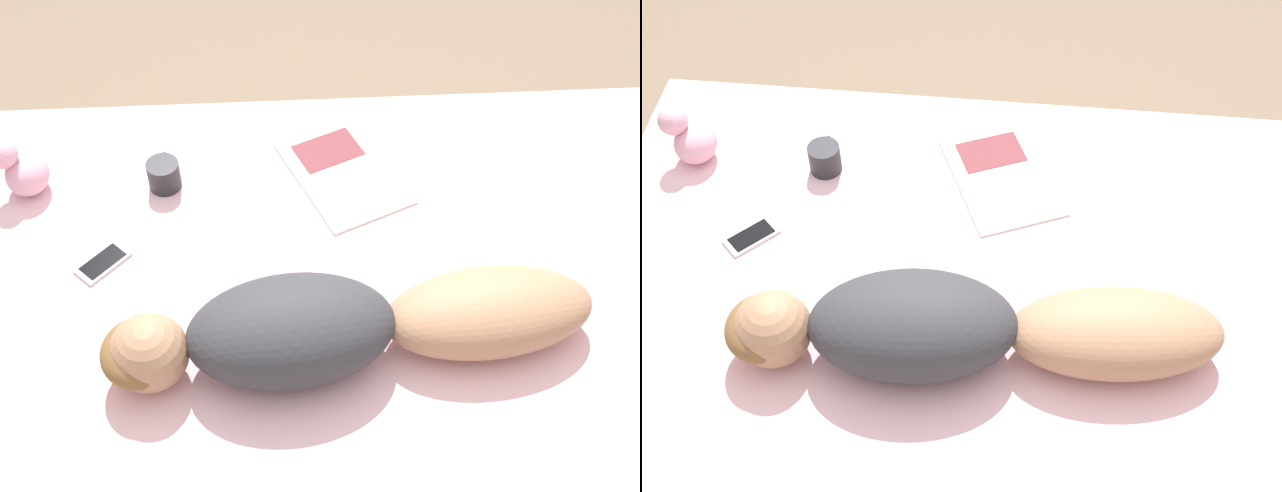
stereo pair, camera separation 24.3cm
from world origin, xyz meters
TOP-DOWN VIEW (x-y plane):
  - ground_plane at (0.00, 0.00)m, footprint 12.00×12.00m
  - bed at (0.00, 0.00)m, footprint 1.65×2.21m
  - person at (-0.17, 0.01)m, footprint 0.38×1.25m
  - open_magazine at (0.46, -0.06)m, footprint 0.49×0.42m
  - coffee_mug at (0.44, 0.47)m, footprint 0.13×0.10m
  - cell_phone at (0.15, 0.63)m, footprint 0.16×0.16m
  - plush_toy at (0.45, 0.88)m, footprint 0.14×0.16m

SIDE VIEW (x-z plane):
  - ground_plane at x=0.00m, z-range 0.00..0.00m
  - bed at x=0.00m, z-range 0.00..0.56m
  - open_magazine at x=0.46m, z-range 0.57..0.58m
  - cell_phone at x=0.15m, z-range 0.57..0.58m
  - coffee_mug at x=0.44m, z-range 0.57..0.66m
  - plush_toy at x=0.45m, z-range 0.55..0.74m
  - person at x=-0.17m, z-range 0.55..0.79m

